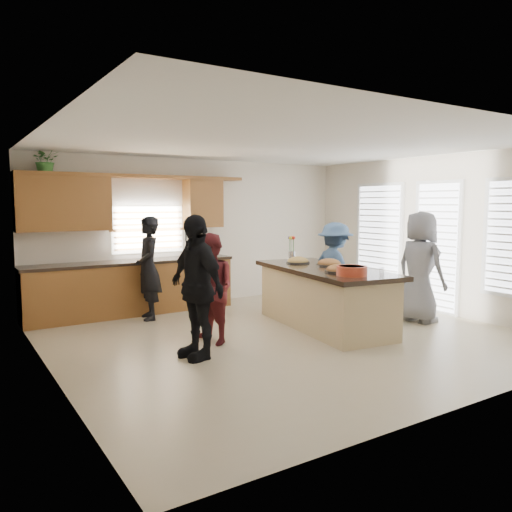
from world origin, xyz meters
TOP-DOWN VIEW (x-y plane):
  - floor at (0.00, 0.00)m, footprint 6.50×6.50m
  - room_shell at (0.00, 0.00)m, footprint 6.52×6.02m
  - back_cabinetry at (-1.47, 2.73)m, footprint 4.08×0.66m
  - right_wall_glazing at (3.22, -0.13)m, footprint 0.06×4.00m
  - island at (0.83, 0.14)m, footprint 1.50×2.83m
  - platter_front at (0.68, -0.36)m, footprint 0.41×0.41m
  - platter_mid at (1.07, 0.32)m, footprint 0.42×0.42m
  - platter_back at (0.85, 0.86)m, footprint 0.40×0.40m
  - salad_bowl at (0.57, -0.74)m, footprint 0.43×0.43m
  - clear_cup at (1.10, -0.80)m, footprint 0.07×0.07m
  - plate_stack at (0.86, 0.96)m, footprint 0.20×0.20m
  - flower_vase at (1.07, 1.33)m, footprint 0.14×0.14m
  - potted_plant at (-2.75, 2.82)m, footprint 0.55×0.52m
  - woman_left_back at (-1.31, 2.15)m, footprint 0.52×0.70m
  - woman_left_mid at (-1.12, 0.26)m, footprint 0.70×0.84m
  - woman_left_front at (-1.56, -0.21)m, footprint 0.57×1.11m
  - woman_right_back at (1.55, 0.71)m, footprint 0.62×1.06m
  - woman_right_front at (2.39, -0.42)m, footprint 0.59×0.90m

SIDE VIEW (x-z plane):
  - floor at x=0.00m, z-range 0.00..0.00m
  - island at x=0.83m, z-range -0.02..0.93m
  - woman_left_mid at x=-1.12m, z-range 0.00..1.55m
  - woman_right_back at x=1.55m, z-range 0.00..1.63m
  - woman_left_back at x=-1.31m, z-range 0.00..1.74m
  - woman_left_front at x=-1.56m, z-range 0.00..1.82m
  - back_cabinetry at x=-1.47m, z-range -0.32..2.14m
  - woman_right_front at x=2.39m, z-range 0.00..1.83m
  - plate_stack at x=0.86m, z-range 0.95..0.99m
  - platter_back at x=0.85m, z-range 0.90..1.06m
  - platter_front at x=0.68m, z-range 0.89..1.06m
  - platter_mid at x=1.07m, z-range 0.89..1.06m
  - clear_cup at x=1.10m, z-range 0.95..1.04m
  - salad_bowl at x=0.57m, z-range 0.96..1.09m
  - flower_vase at x=1.07m, z-range 0.96..1.38m
  - right_wall_glazing at x=3.22m, z-range 0.22..2.47m
  - room_shell at x=0.00m, z-range 0.50..3.31m
  - potted_plant at x=-2.75m, z-range 2.40..2.88m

